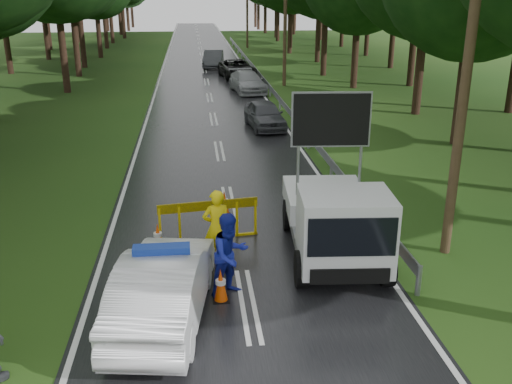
{
  "coord_description": "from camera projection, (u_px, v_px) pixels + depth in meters",
  "views": [
    {
      "loc": [
        -0.99,
        -10.45,
        6.3
      ],
      "look_at": [
        0.55,
        3.37,
        1.3
      ],
      "focal_mm": 40.0,
      "sensor_mm": 36.0,
      "label": 1
    }
  ],
  "objects": [
    {
      "name": "utility_pole_near",
      "position": [
        470.0,
        46.0,
        12.7
      ],
      "size": [
        1.4,
        0.24,
        10.0
      ],
      "color": "#43301F",
      "rests_on": "ground"
    },
    {
      "name": "ground",
      "position": [
        248.0,
        305.0,
        12.0
      ],
      "size": [
        160.0,
        160.0,
        0.0
      ],
      "primitive_type": "plane",
      "color": "#1D4413",
      "rests_on": "ground"
    },
    {
      "name": "queue_car_third",
      "position": [
        237.0,
        69.0,
        41.75
      ],
      "size": [
        2.78,
        5.04,
        1.34
      ],
      "primitive_type": "imported",
      "rotation": [
        0.0,
        0.0,
        0.12
      ],
      "color": "black",
      "rests_on": "ground"
    },
    {
      "name": "cone_center",
      "position": [
        221.0,
        285.0,
        12.04
      ],
      "size": [
        0.36,
        0.36,
        0.75
      ],
      "color": "black",
      "rests_on": "ground"
    },
    {
      "name": "cone_right",
      "position": [
        362.0,
        244.0,
        13.98
      ],
      "size": [
        0.36,
        0.36,
        0.77
      ],
      "color": "black",
      "rests_on": "ground"
    },
    {
      "name": "queue_car_fourth",
      "position": [
        213.0,
        59.0,
        47.19
      ],
      "size": [
        1.95,
        4.42,
        1.41
      ],
      "primitive_type": "imported",
      "rotation": [
        0.0,
        0.0,
        -0.11
      ],
      "color": "#3F4147",
      "rests_on": "ground"
    },
    {
      "name": "guardrail",
      "position": [
        259.0,
        74.0,
        39.95
      ],
      "size": [
        0.12,
        60.06,
        0.7
      ],
      "color": "gray",
      "rests_on": "ground"
    },
    {
      "name": "work_truck",
      "position": [
        335.0,
        219.0,
        13.73
      ],
      "size": [
        2.48,
        4.98,
        3.85
      ],
      "rotation": [
        0.0,
        0.0,
        -0.08
      ],
      "color": "gray",
      "rests_on": "ground"
    },
    {
      "name": "cone_left_mid",
      "position": [
        158.0,
        237.0,
        14.37
      ],
      "size": [
        0.35,
        0.35,
        0.74
      ],
      "color": "black",
      "rests_on": "ground"
    },
    {
      "name": "civilian",
      "position": [
        230.0,
        255.0,
        12.12
      ],
      "size": [
        1.15,
        1.09,
        1.87
      ],
      "primitive_type": "imported",
      "rotation": [
        0.0,
        0.0,
        0.59
      ],
      "color": "#1823A2",
      "rests_on": "ground"
    },
    {
      "name": "road",
      "position": [
        207.0,
        82.0,
        40.06
      ],
      "size": [
        7.0,
        140.0,
        0.02
      ],
      "primitive_type": "cube",
      "color": "black",
      "rests_on": "ground"
    },
    {
      "name": "officer",
      "position": [
        217.0,
        227.0,
        13.5
      ],
      "size": [
        0.74,
        0.55,
        1.88
      ],
      "primitive_type": "imported",
      "rotation": [
        0.0,
        0.0,
        3.3
      ],
      "color": "yellow",
      "rests_on": "ground"
    },
    {
      "name": "police_sedan",
      "position": [
        164.0,
        286.0,
        11.25
      ],
      "size": [
        2.18,
        4.61,
        1.61
      ],
      "rotation": [
        0.0,
        0.0,
        2.99
      ],
      "color": "white",
      "rests_on": "ground"
    },
    {
      "name": "utility_pole_mid",
      "position": [
        285.0,
        7.0,
        37.01
      ],
      "size": [
        1.4,
        0.24,
        10.0
      ],
      "color": "#43301F",
      "rests_on": "ground"
    },
    {
      "name": "barrier",
      "position": [
        208.0,
        211.0,
        14.83
      ],
      "size": [
        2.62,
        0.4,
        1.09
      ],
      "rotation": [
        0.0,
        0.0,
        0.13
      ],
      "color": "gold",
      "rests_on": "ground"
    },
    {
      "name": "queue_car_second",
      "position": [
        247.0,
        82.0,
        36.17
      ],
      "size": [
        2.37,
        4.64,
        1.29
      ],
      "primitive_type": "imported",
      "rotation": [
        0.0,
        0.0,
        0.13
      ],
      "color": "#989AA0",
      "rests_on": "ground"
    },
    {
      "name": "cone_far",
      "position": [
        224.0,
        204.0,
        16.53
      ],
      "size": [
        0.37,
        0.37,
        0.79
      ],
      "color": "black",
      "rests_on": "ground"
    },
    {
      "name": "queue_car_first",
      "position": [
        265.0,
        115.0,
        26.86
      ],
      "size": [
        1.88,
        3.89,
        1.28
      ],
      "primitive_type": "imported",
      "rotation": [
        0.0,
        0.0,
        0.1
      ],
      "color": "#42434A",
      "rests_on": "ground"
    }
  ]
}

